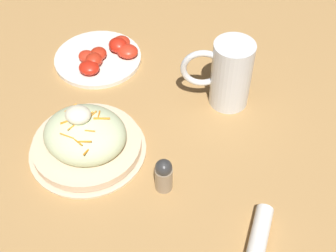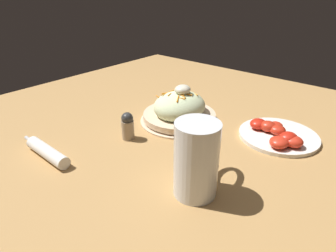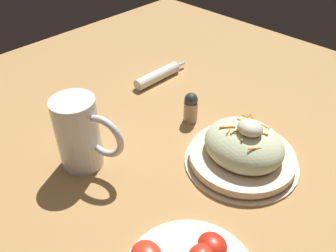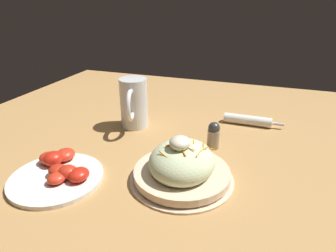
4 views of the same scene
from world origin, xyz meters
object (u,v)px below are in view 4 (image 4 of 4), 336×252
at_px(salt_shaker, 214,135).
at_px(beer_mug, 134,106).
at_px(tomato_plate, 59,172).
at_px(salad_plate, 182,166).
at_px(napkin_roll, 248,120).

bearing_deg(salt_shaker, beer_mug, -102.93).
distance_m(tomato_plate, salt_shaker, 0.40).
relative_size(salad_plate, beer_mug, 1.52).
relative_size(beer_mug, tomato_plate, 0.74).
height_order(beer_mug, salt_shaker, beer_mug).
relative_size(napkin_roll, salt_shaker, 2.45).
height_order(salad_plate, tomato_plate, salad_plate).
relative_size(beer_mug, napkin_roll, 0.83).
bearing_deg(tomato_plate, salt_shaker, 129.70).
height_order(salad_plate, napkin_roll, salad_plate).
distance_m(salad_plate, salt_shaker, 0.17).
bearing_deg(napkin_roll, beer_mug, -69.28).
xyz_separation_m(beer_mug, salt_shaker, (0.06, 0.26, -0.03)).
height_order(tomato_plate, salt_shaker, salt_shaker).
bearing_deg(napkin_roll, salad_plate, -17.66).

